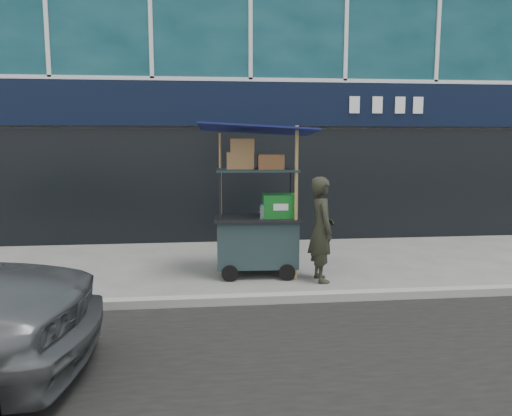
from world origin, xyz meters
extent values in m
plane|color=#63635F|center=(0.00, 0.00, 0.00)|extent=(80.00, 80.00, 0.00)
cube|color=gray|center=(0.00, -0.20, 0.06)|extent=(80.00, 0.18, 0.12)
cube|color=black|center=(0.00, 3.86, 2.90)|extent=(15.68, 0.06, 0.90)
cube|color=black|center=(0.00, 3.90, 1.20)|extent=(15.68, 0.04, 2.40)
cube|color=#192A2B|center=(-0.16, 1.24, 0.53)|extent=(1.31, 0.80, 0.75)
cylinder|color=black|center=(-0.62, 0.87, 0.13)|extent=(0.26, 0.06, 0.26)
cylinder|color=black|center=(0.27, 0.83, 0.13)|extent=(0.26, 0.06, 0.26)
cube|color=black|center=(-0.16, 1.24, 0.93)|extent=(1.40, 0.89, 0.04)
cylinder|color=black|center=(-0.76, 0.95, 1.30)|extent=(0.03, 0.03, 0.80)
cylinder|color=black|center=(0.41, 0.90, 1.30)|extent=(0.03, 0.03, 0.80)
cylinder|color=black|center=(-0.73, 1.59, 1.30)|extent=(0.03, 0.03, 0.80)
cylinder|color=black|center=(0.44, 1.54, 1.30)|extent=(0.03, 0.03, 0.80)
cube|color=#192A2B|center=(-0.16, 1.24, 1.70)|extent=(1.31, 0.80, 0.03)
cylinder|color=#A17A49|center=(0.41, 0.90, 1.20)|extent=(0.06, 0.06, 2.39)
cylinder|color=#A17A49|center=(-0.73, 1.59, 1.14)|extent=(0.04, 0.04, 2.29)
cube|color=#0B0E3F|center=(-0.16, 1.24, 2.34)|extent=(1.86, 1.36, 0.21)
cube|color=#0E5A18|center=(0.20, 1.17, 1.13)|extent=(0.55, 0.40, 0.37)
cylinder|color=silver|center=(-0.10, 1.03, 1.05)|extent=(0.07, 0.07, 0.21)
cylinder|color=blue|center=(-0.10, 1.03, 1.17)|extent=(0.04, 0.04, 0.02)
cube|color=olive|center=(-0.42, 1.31, 1.85)|extent=(0.44, 0.34, 0.27)
cube|color=olive|center=(0.05, 1.18, 1.84)|extent=(0.42, 0.32, 0.23)
cube|color=olive|center=(-0.39, 1.29, 2.09)|extent=(0.38, 0.29, 0.21)
imported|color=#26281D|center=(0.79, 0.77, 0.81)|extent=(0.42, 0.62, 1.63)
camera|label=1|loc=(-1.03, -6.63, 2.22)|focal=35.00mm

